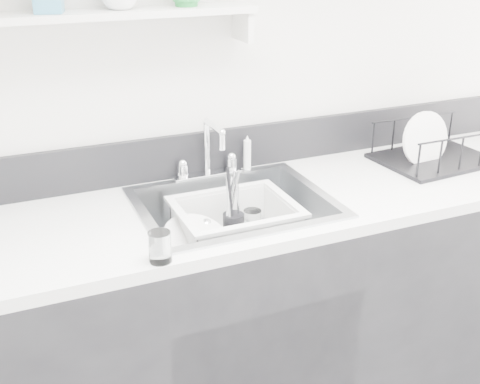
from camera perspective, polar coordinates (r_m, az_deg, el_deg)
name	(u,v)px	position (r m, az deg, el deg)	size (l,w,h in m)	color
counter_run	(235,318)	(2.24, -0.51, -11.84)	(3.20, 0.62, 0.92)	black
backsplash	(203,153)	(2.23, -3.52, 3.74)	(3.20, 0.02, 0.16)	black
sink	(234,227)	(2.04, -0.55, -3.34)	(0.64, 0.52, 0.20)	silver
faucet	(208,162)	(2.19, -3.04, 2.83)	(0.26, 0.18, 0.23)	silver
side_sprayer	(247,153)	(2.25, 0.69, 3.71)	(0.03, 0.03, 0.14)	white
wall_shelf	(99,17)	(1.96, -13.23, 15.84)	(1.00, 0.16, 0.12)	silver
wash_tub	(235,226)	(2.05, -0.44, -3.24)	(0.40, 0.33, 0.16)	white
plate_stack	(199,246)	(2.00, -3.95, -5.11)	(0.27, 0.26, 0.11)	white
utensil_cup	(233,224)	(2.08, -0.64, -3.03)	(0.07, 0.07, 0.25)	black
ladle	(222,236)	(2.04, -1.76, -4.20)	(0.25, 0.09, 0.07)	silver
tumbler_in_tub	(252,222)	(2.12, 1.17, -2.88)	(0.06, 0.06, 0.09)	white
tumbler_counter	(160,247)	(1.66, -7.61, -5.19)	(0.06, 0.06, 0.09)	white
dish_rack	(436,143)	(2.47, 18.07, 4.46)	(0.43, 0.32, 0.15)	black
bowl_small	(268,245)	(2.03, 2.65, -5.03)	(0.11, 0.11, 0.03)	white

